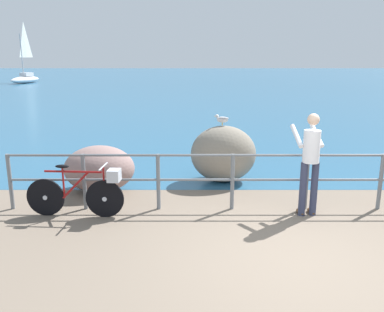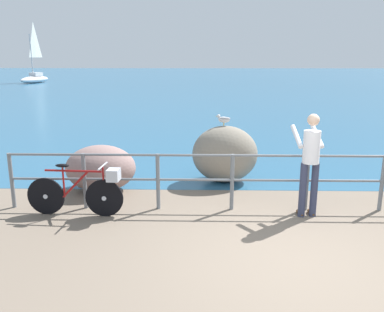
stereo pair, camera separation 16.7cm
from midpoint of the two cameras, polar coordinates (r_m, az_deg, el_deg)
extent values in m
cube|color=#756656|center=(25.14, 3.01, 7.61)|extent=(120.00, 120.00, 0.10)
cube|color=#285B7F|center=(53.02, 1.45, 10.97)|extent=(120.00, 90.00, 0.01)
cylinder|color=slate|center=(7.95, -24.84, -3.33)|extent=(0.07, 0.07, 1.02)
cylinder|color=slate|center=(7.49, -15.58, -3.54)|extent=(0.07, 0.07, 1.02)
cylinder|color=slate|center=(7.25, -5.42, -3.66)|extent=(0.07, 0.07, 1.02)
cylinder|color=slate|center=(7.24, 5.09, -3.66)|extent=(0.07, 0.07, 1.02)
cylinder|color=slate|center=(7.48, 15.27, -3.55)|extent=(0.07, 0.07, 1.02)
cylinder|color=slate|center=(7.93, 24.56, -3.35)|extent=(0.07, 0.07, 1.02)
cylinder|color=slate|center=(7.20, 10.43, 0.10)|extent=(9.27, 0.04, 0.04)
cylinder|color=slate|center=(7.32, 10.28, -3.32)|extent=(9.27, 0.04, 0.04)
cylinder|color=black|center=(7.45, -20.59, -5.49)|extent=(0.66, 0.08, 0.66)
cylinder|color=#B7BCC6|center=(7.45, -20.59, -5.49)|extent=(0.08, 0.06, 0.08)
cylinder|color=black|center=(7.08, -12.87, -5.91)|extent=(0.66, 0.08, 0.66)
cylinder|color=#B7BCC6|center=(7.08, -12.87, -5.91)|extent=(0.08, 0.06, 0.08)
cylinder|color=maroon|center=(7.11, -17.09, -2.13)|extent=(0.99, 0.10, 0.04)
cylinder|color=maroon|center=(7.17, -16.76, -3.95)|extent=(0.50, 0.07, 0.50)
cylinder|color=maroon|center=(7.23, -18.32, -3.65)|extent=(0.03, 0.03, 0.53)
ellipsoid|color=black|center=(7.15, -18.50, -1.40)|extent=(0.25, 0.12, 0.06)
cylinder|color=maroon|center=(6.99, -12.99, -3.71)|extent=(0.03, 0.03, 0.57)
cylinder|color=#B7BCC6|center=(6.92, -13.12, -1.46)|extent=(0.06, 0.48, 0.03)
cube|color=#B7BCC6|center=(6.91, -11.62, -2.70)|extent=(0.22, 0.25, 0.20)
cylinder|color=#333851|center=(7.17, 14.77, -4.57)|extent=(0.12, 0.12, 0.95)
ellipsoid|color=#513319|center=(7.36, 14.40, -7.64)|extent=(0.13, 0.27, 0.08)
cylinder|color=#333851|center=(7.24, 16.25, -4.49)|extent=(0.12, 0.12, 0.95)
ellipsoid|color=#513319|center=(7.43, 15.85, -7.53)|extent=(0.13, 0.27, 0.08)
cylinder|color=white|center=(7.01, 15.91, 1.30)|extent=(0.28, 0.28, 0.55)
sphere|color=beige|center=(6.93, 16.16, 4.98)|extent=(0.20, 0.20, 0.20)
cylinder|color=white|center=(7.13, 13.94, 2.77)|extent=(0.13, 0.52, 0.34)
cylinder|color=white|center=(7.26, 16.61, 2.80)|extent=(0.13, 0.52, 0.34)
ellipsoid|color=gray|center=(8.83, 3.92, 0.30)|extent=(1.42, 1.13, 1.24)
ellipsoid|color=gray|center=(8.43, -13.48, -1.75)|extent=(1.43, 1.16, 0.94)
cylinder|color=gold|center=(8.76, 3.73, 4.53)|extent=(0.01, 0.01, 0.06)
cylinder|color=gold|center=(8.80, 3.81, 4.57)|extent=(0.01, 0.01, 0.06)
ellipsoid|color=white|center=(8.77, 3.78, 5.16)|extent=(0.28, 0.19, 0.13)
ellipsoid|color=#9E9EA3|center=(8.76, 3.91, 5.35)|extent=(0.27, 0.19, 0.06)
sphere|color=white|center=(8.79, 3.03, 5.65)|extent=(0.08, 0.08, 0.08)
cone|color=gold|center=(8.80, 2.71, 5.64)|extent=(0.06, 0.04, 0.02)
ellipsoid|color=white|center=(45.87, -22.57, 9.93)|extent=(2.23, 4.58, 0.70)
cube|color=silver|center=(46.10, -22.42, 10.62)|extent=(1.06, 1.44, 0.36)
cylinder|color=#B2B2B7|center=(45.65, -23.01, 12.96)|extent=(0.10, 0.10, 4.20)
pyramid|color=white|center=(46.30, -22.65, 14.95)|extent=(0.41, 1.57, 3.57)
camera|label=1|loc=(0.08, -90.64, -0.16)|focal=37.74mm
camera|label=2|loc=(0.08, 89.36, 0.16)|focal=37.74mm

